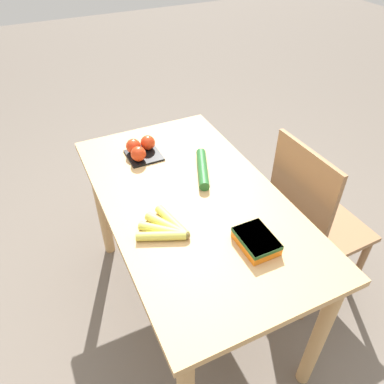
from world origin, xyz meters
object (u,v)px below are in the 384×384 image
(banana_bunch, at_px, (166,228))
(carrot_bag, at_px, (256,240))
(cucumber_near, at_px, (203,169))
(tomato_pack, at_px, (141,149))
(chair, at_px, (311,224))

(banana_bunch, bearing_deg, carrot_bag, 52.52)
(cucumber_near, bearing_deg, tomato_pack, -140.51)
(chair, bearing_deg, cucumber_near, 57.67)
(cucumber_near, bearing_deg, banana_bunch, -46.47)
(tomato_pack, relative_size, cucumber_near, 0.59)
(chair, bearing_deg, banana_bunch, 88.40)
(carrot_bag, bearing_deg, tomato_pack, -166.02)
(banana_bunch, bearing_deg, cucumber_near, 133.53)
(carrot_bag, distance_m, cucumber_near, 0.48)
(chair, bearing_deg, carrot_bag, 111.14)
(chair, height_order, banana_bunch, chair)
(tomato_pack, bearing_deg, chair, 51.93)
(chair, distance_m, carrot_bag, 0.61)
(chair, height_order, cucumber_near, chair)
(carrot_bag, relative_size, cucumber_near, 0.61)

